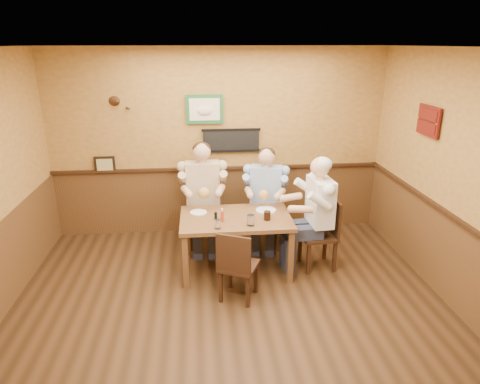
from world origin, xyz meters
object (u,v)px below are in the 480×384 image
(diner_white_elder, at_px, (319,220))
(hot_sauce_bottle, at_px, (222,216))
(cola_tumbler, at_px, (267,216))
(salt_shaker, at_px, (221,215))
(pepper_shaker, at_px, (216,216))
(water_glass_left, at_px, (218,224))
(chair_back_left, at_px, (204,214))
(diner_blue_polo, at_px, (266,202))
(chair_right_end, at_px, (318,234))
(chair_near_side, at_px, (239,264))
(chair_back_right, at_px, (265,214))
(dining_table, at_px, (236,224))
(water_glass_mid, at_px, (251,220))
(diner_tan_shirt, at_px, (203,201))

(diner_white_elder, relative_size, hot_sauce_bottle, 8.55)
(cola_tumbler, bearing_deg, salt_shaker, 171.06)
(cola_tumbler, bearing_deg, pepper_shaker, 172.12)
(water_glass_left, xyz_separation_m, salt_shaker, (0.06, 0.30, -0.01))
(chair_back_left, xyz_separation_m, diner_blue_polo, (0.90, -0.04, 0.17))
(hot_sauce_bottle, distance_m, pepper_shaker, 0.13)
(chair_right_end, bearing_deg, diner_blue_polo, -147.28)
(chair_near_side, relative_size, cola_tumbler, 7.73)
(diner_blue_polo, height_order, pepper_shaker, diner_blue_polo)
(cola_tumbler, bearing_deg, chair_back_right, 82.10)
(water_glass_left, distance_m, hot_sauce_bottle, 0.21)
(dining_table, xyz_separation_m, water_glass_mid, (0.16, -0.28, 0.16))
(water_glass_mid, bearing_deg, pepper_shaker, 149.71)
(water_glass_left, relative_size, hot_sauce_bottle, 0.71)
(dining_table, height_order, chair_near_side, chair_near_side)
(pepper_shaker, bearing_deg, chair_right_end, 0.90)
(cola_tumbler, distance_m, pepper_shaker, 0.64)
(chair_right_end, bearing_deg, water_glass_mid, -78.51)
(cola_tumbler, bearing_deg, water_glass_left, -161.73)
(chair_back_right, bearing_deg, diner_tan_shirt, -169.30)
(chair_back_left, bearing_deg, water_glass_mid, -63.33)
(diner_white_elder, bearing_deg, chair_right_end, 0.00)
(chair_right_end, bearing_deg, chair_back_right, -147.28)
(diner_white_elder, relative_size, pepper_shaker, 15.02)
(salt_shaker, bearing_deg, water_glass_left, -101.45)
(hot_sauce_bottle, bearing_deg, chair_near_side, -73.29)
(water_glass_mid, height_order, cola_tumbler, water_glass_mid)
(water_glass_left, bearing_deg, pepper_shaker, 92.29)
(chair_right_end, height_order, chair_near_side, chair_right_end)
(dining_table, relative_size, chair_back_left, 1.44)
(chair_back_right, bearing_deg, chair_near_side, -97.64)
(hot_sauce_bottle, bearing_deg, chair_right_end, 5.22)
(chair_back_left, xyz_separation_m, chair_back_right, (0.90, -0.04, -0.03))
(chair_right_end, relative_size, salt_shaker, 10.85)
(water_glass_left, bearing_deg, water_glass_mid, 7.82)
(chair_back_right, bearing_deg, chair_right_end, -39.94)
(diner_tan_shirt, height_order, cola_tumbler, diner_tan_shirt)
(chair_near_side, bearing_deg, salt_shaker, -51.27)
(water_glass_mid, bearing_deg, water_glass_left, -172.18)
(chair_back_right, xyz_separation_m, diner_blue_polo, (0.00, 0.00, 0.20))
(chair_back_left, distance_m, chair_back_right, 0.90)
(water_glass_left, bearing_deg, diner_tan_shirt, 98.01)
(chair_back_right, relative_size, cola_tumbler, 8.15)
(dining_table, xyz_separation_m, pepper_shaker, (-0.25, -0.04, 0.14))
(diner_white_elder, distance_m, water_glass_mid, 0.97)
(chair_back_right, bearing_deg, cola_tumbler, -84.83)
(water_glass_mid, relative_size, pepper_shaker, 1.49)
(chair_right_end, relative_size, diner_tan_shirt, 0.68)
(chair_back_left, bearing_deg, chair_back_right, -3.30)
(chair_near_side, relative_size, water_glass_mid, 6.47)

